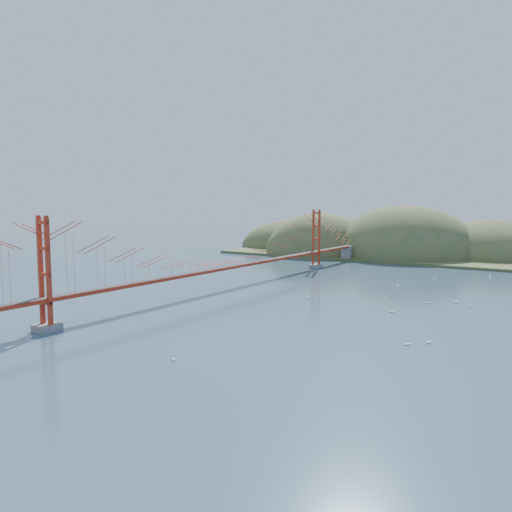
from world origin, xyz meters
The scene contains 17 objects.
ground centered at (0.00, 0.00, 0.00)m, with size 320.00×320.00×0.00m, color #2E475C.
bridge centered at (0.00, 0.18, 7.01)m, with size 2.20×94.40×12.00m.
far_headlands centered at (2.21, 68.52, 0.00)m, with size 84.00×58.00×25.00m.
sailboat_6 centered at (17.23, -29.90, 0.14)m, with size 0.57×0.57×0.60m.
sailboat_5 centered at (33.41, -13.08, 0.15)m, with size 0.55×0.57×0.64m.
sailboat_3 centered at (6.60, 7.99, 0.14)m, with size 0.57×0.57×0.63m.
sailboat_1 centered at (21.03, 16.64, 0.16)m, with size 0.65×0.66×0.75m.
sailboat_7 centered at (34.29, 21.07, 0.16)m, with size 0.64×0.56×0.73m.
sailboat_2 centered at (26.22, -2.05, 0.15)m, with size 0.61×0.50×0.70m.
sailboat_12 centered at (23.74, 27.92, 0.15)m, with size 0.57×0.48×0.66m.
sailboat_16 centered at (22.90, 5.20, 0.13)m, with size 0.52×0.52×0.56m.
sailboat_14 centered at (28.31, 5.62, 0.16)m, with size 0.60×0.65×0.74m.
sailboat_8 centered at (33.42, 6.61, 0.15)m, with size 0.57×0.50×0.64m.
sailboat_0 centered at (13.73, 0.63, 0.14)m, with size 0.50×0.56×0.63m.
sailboat_4 centered at (31.34, 8.36, 0.16)m, with size 0.71×0.71×0.74m.
sailboat_13 centered at (31.99, -14.81, 0.15)m, with size 0.66×0.66×0.69m.
sailboat_15 centered at (31.41, 34.90, 0.15)m, with size 0.53×0.61×0.70m.
Camera 1 is at (45.06, -59.44, 12.84)m, focal length 35.00 mm.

